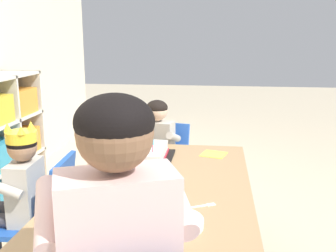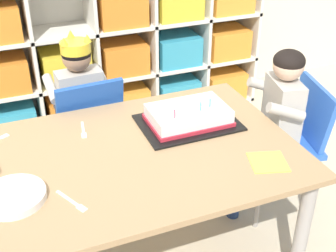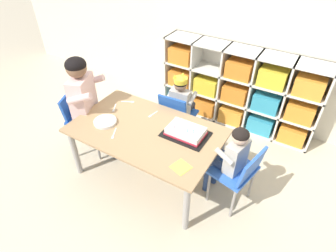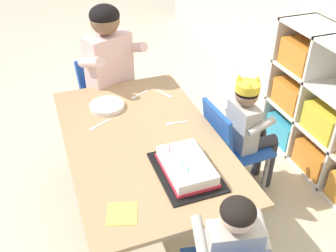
{
  "view_description": "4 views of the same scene",
  "coord_description": "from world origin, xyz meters",
  "px_view_note": "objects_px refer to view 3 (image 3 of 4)",
  "views": [
    {
      "loc": [
        -1.63,
        -0.25,
        1.22
      ],
      "look_at": [
        0.17,
        -0.02,
        0.8
      ],
      "focal_mm": 42.31,
      "sensor_mm": 36.0,
      "label": 1
    },
    {
      "loc": [
        -0.34,
        -1.35,
        1.51
      ],
      "look_at": [
        0.2,
        -0.0,
        0.65
      ],
      "focal_mm": 49.01,
      "sensor_mm": 36.0,
      "label": 2
    },
    {
      "loc": [
        1.16,
        -1.54,
        2.13
      ],
      "look_at": [
        0.19,
        0.06,
        0.64
      ],
      "focal_mm": 29.75,
      "sensor_mm": 36.0,
      "label": 3
    },
    {
      "loc": [
        1.61,
        -0.44,
        1.81
      ],
      "look_at": [
        0.22,
        0.07,
        0.78
      ],
      "focal_mm": 40.84,
      "sensor_mm": 36.0,
      "label": 4
    }
  ],
  "objects_px": {
    "activity_table": "(146,136)",
    "adult_helper_seated": "(89,97)",
    "paper_plate_stack": "(105,122)",
    "classroom_chair_guest_side": "(239,171)",
    "classroom_chair_adult_side": "(82,115)",
    "birthday_cake_on_tray": "(186,132)",
    "guest_at_table_side": "(231,155)",
    "child_with_crown": "(182,99)",
    "fork_by_napkin": "(114,108)",
    "fork_scattered_mid_table": "(114,134)",
    "fork_at_table_front_edge": "(153,114)",
    "fork_near_child_seat": "(129,102)",
    "classroom_chair_blue": "(177,115)"
  },
  "relations": [
    {
      "from": "child_with_crown",
      "to": "fork_scattered_mid_table",
      "type": "relative_size",
      "value": 6.12
    },
    {
      "from": "classroom_chair_blue",
      "to": "birthday_cake_on_tray",
      "type": "xyz_separation_m",
      "value": [
        0.33,
        -0.43,
        0.21
      ]
    },
    {
      "from": "fork_by_napkin",
      "to": "adult_helper_seated",
      "type": "bearing_deg",
      "value": 85.48
    },
    {
      "from": "classroom_chair_adult_side",
      "to": "fork_near_child_seat",
      "type": "xyz_separation_m",
      "value": [
        0.37,
        0.3,
        0.11
      ]
    },
    {
      "from": "activity_table",
      "to": "fork_at_table_front_edge",
      "type": "bearing_deg",
      "value": 108.83
    },
    {
      "from": "guest_at_table_side",
      "to": "birthday_cake_on_tray",
      "type": "xyz_separation_m",
      "value": [
        -0.42,
        -0.02,
        0.08
      ]
    },
    {
      "from": "fork_by_napkin",
      "to": "fork_scattered_mid_table",
      "type": "bearing_deg",
      "value": -169.25
    },
    {
      "from": "guest_at_table_side",
      "to": "adult_helper_seated",
      "type": "bearing_deg",
      "value": -72.87
    },
    {
      "from": "classroom_chair_guest_side",
      "to": "birthday_cake_on_tray",
      "type": "height_order",
      "value": "birthday_cake_on_tray"
    },
    {
      "from": "adult_helper_seated",
      "to": "fork_at_table_front_edge",
      "type": "xyz_separation_m",
      "value": [
        0.6,
        0.2,
        -0.11
      ]
    },
    {
      "from": "paper_plate_stack",
      "to": "fork_by_napkin",
      "type": "xyz_separation_m",
      "value": [
        -0.08,
        0.22,
        -0.01
      ]
    },
    {
      "from": "adult_helper_seated",
      "to": "fork_at_table_front_edge",
      "type": "height_order",
      "value": "adult_helper_seated"
    },
    {
      "from": "adult_helper_seated",
      "to": "fork_by_napkin",
      "type": "distance_m",
      "value": 0.26
    },
    {
      "from": "child_with_crown",
      "to": "adult_helper_seated",
      "type": "distance_m",
      "value": 0.95
    },
    {
      "from": "classroom_chair_blue",
      "to": "adult_helper_seated",
      "type": "relative_size",
      "value": 0.61
    },
    {
      "from": "child_with_crown",
      "to": "classroom_chair_guest_side",
      "type": "height_order",
      "value": "child_with_crown"
    },
    {
      "from": "fork_at_table_front_edge",
      "to": "fork_by_napkin",
      "type": "bearing_deg",
      "value": 114.3
    },
    {
      "from": "classroom_chair_adult_side",
      "to": "adult_helper_seated",
      "type": "bearing_deg",
      "value": -90.0
    },
    {
      "from": "paper_plate_stack",
      "to": "fork_scattered_mid_table",
      "type": "xyz_separation_m",
      "value": [
        0.17,
        -0.08,
        -0.01
      ]
    },
    {
      "from": "activity_table",
      "to": "paper_plate_stack",
      "type": "height_order",
      "value": "paper_plate_stack"
    },
    {
      "from": "classroom_chair_adult_side",
      "to": "fork_by_napkin",
      "type": "bearing_deg",
      "value": -88.75
    },
    {
      "from": "classroom_chair_adult_side",
      "to": "guest_at_table_side",
      "type": "height_order",
      "value": "guest_at_table_side"
    },
    {
      "from": "fork_scattered_mid_table",
      "to": "classroom_chair_blue",
      "type": "bearing_deg",
      "value": -41.69
    },
    {
      "from": "adult_helper_seated",
      "to": "paper_plate_stack",
      "type": "bearing_deg",
      "value": -135.02
    },
    {
      "from": "classroom_chair_guest_side",
      "to": "guest_at_table_side",
      "type": "height_order",
      "value": "guest_at_table_side"
    },
    {
      "from": "fork_near_child_seat",
      "to": "fork_scattered_mid_table",
      "type": "relative_size",
      "value": 0.94
    },
    {
      "from": "activity_table",
      "to": "adult_helper_seated",
      "type": "bearing_deg",
      "value": 178.7
    },
    {
      "from": "paper_plate_stack",
      "to": "fork_near_child_seat",
      "type": "distance_m",
      "value": 0.39
    },
    {
      "from": "birthday_cake_on_tray",
      "to": "fork_at_table_front_edge",
      "type": "relative_size",
      "value": 3.14
    },
    {
      "from": "guest_at_table_side",
      "to": "fork_at_table_front_edge",
      "type": "bearing_deg",
      "value": -83.42
    },
    {
      "from": "guest_at_table_side",
      "to": "fork_by_napkin",
      "type": "distance_m",
      "value": 1.21
    },
    {
      "from": "classroom_chair_adult_side",
      "to": "fork_at_table_front_edge",
      "type": "xyz_separation_m",
      "value": [
        0.7,
        0.25,
        0.11
      ]
    },
    {
      "from": "guest_at_table_side",
      "to": "fork_scattered_mid_table",
      "type": "relative_size",
      "value": 6.02
    },
    {
      "from": "classroom_chair_guest_side",
      "to": "fork_near_child_seat",
      "type": "xyz_separation_m",
      "value": [
        -1.26,
        0.16,
        0.17
      ]
    },
    {
      "from": "fork_scattered_mid_table",
      "to": "fork_near_child_seat",
      "type": "bearing_deg",
      "value": -3.22
    },
    {
      "from": "guest_at_table_side",
      "to": "fork_scattered_mid_table",
      "type": "height_order",
      "value": "guest_at_table_side"
    },
    {
      "from": "adult_helper_seated",
      "to": "fork_by_napkin",
      "type": "height_order",
      "value": "adult_helper_seated"
    },
    {
      "from": "fork_at_table_front_edge",
      "to": "fork_scattered_mid_table",
      "type": "height_order",
      "value": "same"
    },
    {
      "from": "guest_at_table_side",
      "to": "birthday_cake_on_tray",
      "type": "relative_size",
      "value": 2.07
    },
    {
      "from": "classroom_chair_adult_side",
      "to": "fork_near_child_seat",
      "type": "height_order",
      "value": "classroom_chair_adult_side"
    },
    {
      "from": "classroom_chair_adult_side",
      "to": "guest_at_table_side",
      "type": "distance_m",
      "value": 1.54
    },
    {
      "from": "birthday_cake_on_tray",
      "to": "fork_by_napkin",
      "type": "height_order",
      "value": "birthday_cake_on_tray"
    },
    {
      "from": "activity_table",
      "to": "classroom_chair_guest_side",
      "type": "distance_m",
      "value": 0.86
    },
    {
      "from": "classroom_chair_adult_side",
      "to": "birthday_cake_on_tray",
      "type": "height_order",
      "value": "classroom_chair_adult_side"
    },
    {
      "from": "paper_plate_stack",
      "to": "fork_at_table_front_edge",
      "type": "bearing_deg",
      "value": 47.83
    },
    {
      "from": "adult_helper_seated",
      "to": "classroom_chair_guest_side",
      "type": "height_order",
      "value": "adult_helper_seated"
    },
    {
      "from": "paper_plate_stack",
      "to": "fork_scattered_mid_table",
      "type": "relative_size",
      "value": 1.53
    },
    {
      "from": "classroom_chair_adult_side",
      "to": "fork_at_table_front_edge",
      "type": "relative_size",
      "value": 5.54
    },
    {
      "from": "adult_helper_seated",
      "to": "fork_scattered_mid_table",
      "type": "bearing_deg",
      "value": -136.2
    },
    {
      "from": "child_with_crown",
      "to": "fork_by_napkin",
      "type": "xyz_separation_m",
      "value": [
        -0.45,
        -0.55,
        0.05
      ]
    }
  ]
}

